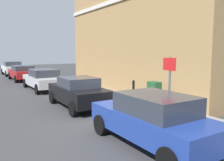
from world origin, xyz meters
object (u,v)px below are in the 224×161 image
(car_blue, at_px, (153,119))
(car_black, at_px, (78,92))
(bollard_near_cabinet, at_px, (133,90))
(bollard_far_kerb, at_px, (95,87))
(car_white, at_px, (13,68))
(street_sign, at_px, (169,80))
(utility_cabinet, at_px, (154,95))
(car_red, at_px, (23,72))
(car_silver, at_px, (43,79))

(car_blue, xyz_separation_m, car_black, (0.02, 5.33, -0.03))
(bollard_near_cabinet, height_order, bollard_far_kerb, same)
(car_white, bearing_deg, street_sign, -175.80)
(bollard_far_kerb, bearing_deg, car_black, -142.43)
(car_white, xyz_separation_m, utility_cabinet, (2.93, -20.10, -0.10))
(street_sign, bearing_deg, car_white, 94.85)
(bollard_far_kerb, height_order, street_sign, street_sign)
(utility_cabinet, bearing_deg, bollard_far_kerb, 109.48)
(car_blue, distance_m, utility_cabinet, 4.00)
(car_black, height_order, car_white, car_white)
(car_red, relative_size, bollard_near_cabinet, 4.07)
(bollard_near_cabinet, bearing_deg, utility_cabinet, -93.39)
(car_silver, distance_m, utility_cabinet, 8.79)
(car_black, relative_size, street_sign, 1.72)
(car_white, distance_m, bollard_near_cabinet, 18.66)
(car_silver, bearing_deg, car_white, 0.35)
(car_blue, relative_size, car_white, 1.01)
(car_white, bearing_deg, car_blue, -180.00)
(car_silver, bearing_deg, street_sign, -172.14)
(car_silver, distance_m, bollard_near_cabinet, 7.24)
(car_red, xyz_separation_m, street_sign, (1.83, -16.54, 0.94))
(car_white, xyz_separation_m, bollard_far_kerb, (1.71, -16.66, -0.07))
(car_black, relative_size, car_silver, 0.88)
(car_black, bearing_deg, utility_cabinet, -131.17)
(car_black, height_order, car_silver, car_black)
(car_black, distance_m, car_white, 17.76)
(car_white, relative_size, bollard_near_cabinet, 3.91)
(car_black, xyz_separation_m, car_silver, (-0.02, 6.04, -0.00))
(car_red, relative_size, car_white, 1.04)
(utility_cabinet, distance_m, street_sign, 2.44)
(car_red, bearing_deg, utility_cabinet, -170.16)
(car_silver, height_order, car_red, car_silver)
(street_sign, bearing_deg, car_red, 96.31)
(car_red, xyz_separation_m, utility_cabinet, (2.89, -14.57, -0.04))
(car_red, height_order, bollard_near_cabinet, car_red)
(bollard_far_kerb, bearing_deg, car_silver, 106.32)
(car_white, height_order, street_sign, street_sign)
(bollard_near_cabinet, relative_size, bollard_far_kerb, 1.00)
(car_red, height_order, bollard_far_kerb, car_red)
(car_blue, relative_size, street_sign, 1.78)
(car_black, relative_size, bollard_near_cabinet, 3.80)
(car_black, height_order, bollard_far_kerb, car_black)
(car_blue, height_order, car_red, car_blue)
(car_blue, bearing_deg, car_red, -0.11)
(car_blue, height_order, street_sign, street_sign)
(street_sign, bearing_deg, bollard_far_kerb, 91.69)
(car_white, bearing_deg, bollard_far_kerb, -174.78)
(utility_cabinet, bearing_deg, car_red, 101.20)
(car_blue, height_order, car_white, car_white)
(car_black, xyz_separation_m, street_sign, (1.59, -4.31, 0.92))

